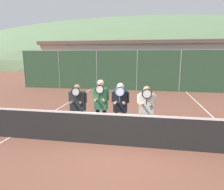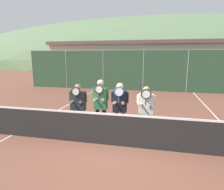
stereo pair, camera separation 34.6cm
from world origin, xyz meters
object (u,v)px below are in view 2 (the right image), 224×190
Objects in this scene: car_far_left at (82,75)px; car_left_of_center at (138,75)px; player_center_left at (101,103)px; car_center at (204,78)px; player_leftmost at (78,104)px; player_center_right at (120,105)px; player_rightmost at (146,108)px.

car_left_of_center is (5.17, 0.26, 0.05)m from car_far_left.
player_center_left is 0.40× the size of car_left_of_center.
car_center is at bearing 64.34° from player_center_left.
car_center is (5.27, -0.21, -0.09)m from car_left_of_center.
car_far_left is at bearing -179.75° from car_center.
car_far_left is 10.44m from car_center.
player_leftmost is 12.81m from car_center.
player_leftmost is 0.37× the size of car_far_left.
car_left_of_center reaches higher than player_center_right.
car_left_of_center is (0.12, 11.43, -0.14)m from player_center_left.
player_center_right is at bearing -63.09° from car_far_left.
player_center_right is 1.05× the size of player_rightmost.
player_center_right is (1.43, -0.04, 0.06)m from player_leftmost.
car_center is at bearing -2.33° from car_left_of_center.
player_rightmost is at bearing 5.28° from player_center_right.
car_left_of_center is (-0.52, 11.48, -0.11)m from player_center_right.
player_center_left is 0.40× the size of car_far_left.
player_center_left is 12.45m from car_center.
car_center is (6.17, 11.23, -0.14)m from player_leftmost.
player_center_left reaches higher than player_rightmost.
car_far_left is (-6.51, 11.15, -0.11)m from player_rightmost.
player_rightmost is (0.81, 0.08, -0.05)m from player_center_right.
car_left_of_center reaches higher than player_rightmost.
player_center_right reaches higher than car_center.
player_rightmost is (1.46, 0.03, -0.08)m from player_center_left.
player_center_left is 0.65m from player_center_right.
player_leftmost is at bearing 178.41° from player_center_right.
player_leftmost is 1.43m from player_center_right.
car_center is (3.93, 11.19, -0.15)m from player_rightmost.
car_far_left reaches higher than player_leftmost.
car_far_left is at bearing 120.29° from player_rightmost.
car_left_of_center is (-1.33, 11.40, -0.06)m from player_rightmost.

